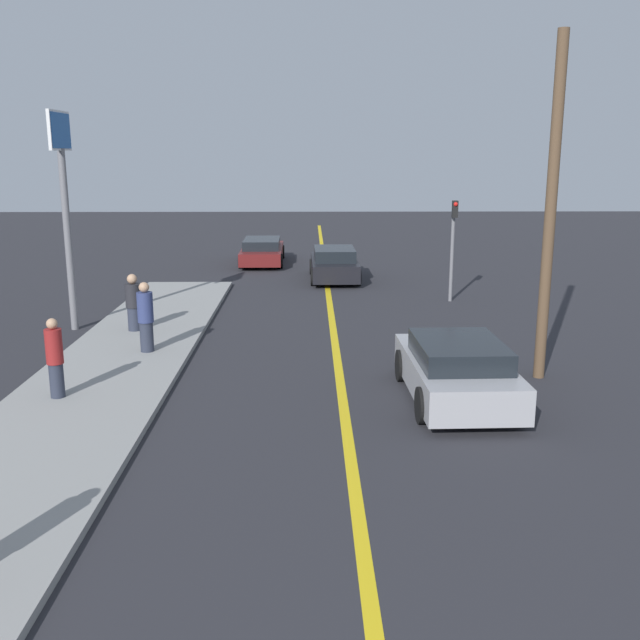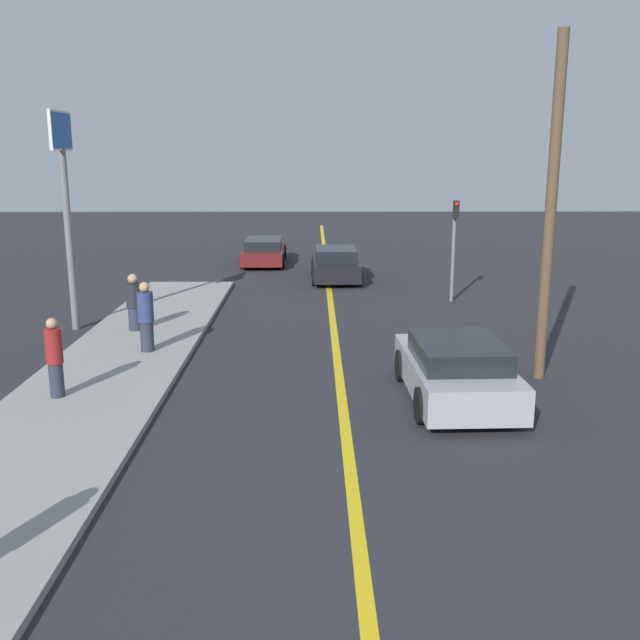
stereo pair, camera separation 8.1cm
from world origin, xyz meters
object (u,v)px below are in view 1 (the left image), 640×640
object	(u,v)px
utility_pole	(550,212)
pedestrian_far_standing	(146,317)
car_far_distant	(262,251)
roadside_sign	(63,176)
pedestrian_by_sign	(133,303)
traffic_light	(453,239)
car_ahead_center	(334,264)
pedestrian_mid_group	(55,358)
car_near_right_lane	(456,370)

from	to	relation	value
utility_pole	pedestrian_far_standing	bearing A→B (deg)	168.88
car_far_distant	roadside_sign	xyz separation A→B (m)	(-4.53, -12.37, 3.71)
pedestrian_by_sign	utility_pole	world-z (taller)	utility_pole
traffic_light	utility_pole	size ratio (longest dim) A/B	0.46
pedestrian_far_standing	pedestrian_by_sign	xyz separation A→B (m)	(-0.82, 2.15, -0.09)
car_ahead_center	pedestrian_by_sign	bearing A→B (deg)	-124.47
pedestrian_by_sign	pedestrian_far_standing	bearing A→B (deg)	-69.15
car_far_distant	roadside_sign	size ratio (longest dim) A/B	0.80
car_ahead_center	pedestrian_far_standing	size ratio (longest dim) A/B	2.45
car_ahead_center	utility_pole	world-z (taller)	utility_pole
pedestrian_mid_group	pedestrian_by_sign	distance (m)	5.51
car_near_right_lane	pedestrian_far_standing	size ratio (longest dim) A/B	2.40
pedestrian_mid_group	roadside_sign	distance (m)	7.21
pedestrian_mid_group	car_far_distant	bearing A→B (deg)	81.15
car_near_right_lane	traffic_light	xyz separation A→B (m)	(1.81, 9.86, 1.48)
car_ahead_center	pedestrian_by_sign	world-z (taller)	pedestrian_by_sign
car_far_distant	roadside_sign	world-z (taller)	roadside_sign
pedestrian_mid_group	traffic_light	distance (m)	14.00
pedestrian_far_standing	car_near_right_lane	bearing A→B (deg)	-25.34
pedestrian_by_sign	roadside_sign	xyz separation A→B (m)	(-1.87, 0.68, 3.37)
car_ahead_center	pedestrian_far_standing	xyz separation A→B (m)	(-4.96, -10.83, 0.37)
car_far_distant	pedestrian_far_standing	bearing A→B (deg)	-97.60
car_near_right_lane	car_far_distant	world-z (taller)	car_near_right_lane
pedestrian_far_standing	roadside_sign	bearing A→B (deg)	133.56
traffic_light	car_far_distant	bearing A→B (deg)	128.69
pedestrian_mid_group	traffic_light	world-z (taller)	traffic_light
roadside_sign	utility_pole	bearing A→B (deg)	-21.36
car_ahead_center	car_far_distant	size ratio (longest dim) A/B	0.88
car_near_right_lane	car_far_distant	bearing A→B (deg)	103.80
car_near_right_lane	utility_pole	distance (m)	4.02
car_near_right_lane	pedestrian_far_standing	distance (m)	7.69
traffic_light	roadside_sign	distance (m)	12.23
car_ahead_center	roadside_sign	xyz separation A→B (m)	(-7.65, -8.01, 3.65)
car_near_right_lane	roadside_sign	distance (m)	11.97
pedestrian_by_sign	car_near_right_lane	bearing A→B (deg)	-35.00
car_ahead_center	pedestrian_mid_group	size ratio (longest dim) A/B	2.62
roadside_sign	pedestrian_far_standing	bearing A→B (deg)	-46.44
utility_pole	roadside_sign	bearing A→B (deg)	158.64
car_near_right_lane	car_ahead_center	world-z (taller)	car_near_right_lane
car_ahead_center	pedestrian_far_standing	bearing A→B (deg)	-115.44
car_far_distant	traffic_light	size ratio (longest dim) A/B	1.43
car_far_distant	utility_pole	distance (m)	18.73
pedestrian_far_standing	roadside_sign	size ratio (longest dim) A/B	0.29
car_near_right_lane	utility_pole	bearing A→B (deg)	32.96
car_ahead_center	traffic_light	xyz separation A→B (m)	(3.79, -4.26, 1.49)
pedestrian_by_sign	car_far_distant	bearing A→B (deg)	78.44
pedestrian_far_standing	utility_pole	bearing A→B (deg)	-11.12
car_ahead_center	utility_pole	size ratio (longest dim) A/B	0.58
pedestrian_mid_group	utility_pole	size ratio (longest dim) A/B	0.22
pedestrian_far_standing	traffic_light	world-z (taller)	traffic_light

